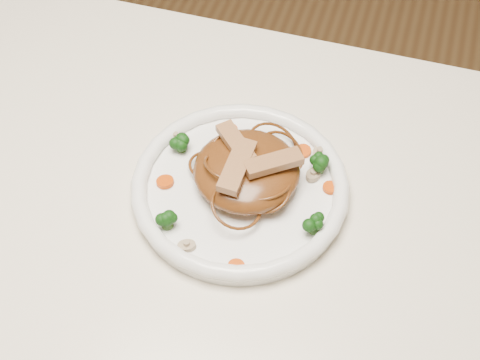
# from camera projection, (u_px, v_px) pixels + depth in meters

# --- Properties ---
(table) EXTENTS (1.20, 0.80, 0.75)m
(table) POSITION_uv_depth(u_px,v_px,m) (163.00, 278.00, 0.88)
(table) COLOR #EDE1C9
(table) RESTS_ON ground
(plate) EXTENTS (0.31, 0.31, 0.02)m
(plate) POSITION_uv_depth(u_px,v_px,m) (240.00, 191.00, 0.84)
(plate) COLOR white
(plate) RESTS_ON table
(noodle_mound) EXTENTS (0.17, 0.17, 0.04)m
(noodle_mound) POSITION_uv_depth(u_px,v_px,m) (247.00, 170.00, 0.82)
(noodle_mound) COLOR brown
(noodle_mound) RESTS_ON plate
(chicken_a) EXTENTS (0.07, 0.06, 0.01)m
(chicken_a) POSITION_uv_depth(u_px,v_px,m) (273.00, 163.00, 0.79)
(chicken_a) COLOR #A97D50
(chicken_a) RESTS_ON noodle_mound
(chicken_b) EXTENTS (0.06, 0.06, 0.01)m
(chicken_b) POSITION_uv_depth(u_px,v_px,m) (236.00, 143.00, 0.81)
(chicken_b) COLOR #A97D50
(chicken_b) RESTS_ON noodle_mound
(chicken_c) EXTENTS (0.03, 0.08, 0.01)m
(chicken_c) POSITION_uv_depth(u_px,v_px,m) (237.00, 166.00, 0.79)
(chicken_c) COLOR #A97D50
(chicken_c) RESTS_ON noodle_mound
(broccoli_0) EXTENTS (0.04, 0.04, 0.03)m
(broccoli_0) POSITION_uv_depth(u_px,v_px,m) (319.00, 162.00, 0.83)
(broccoli_0) COLOR #113F0D
(broccoli_0) RESTS_ON plate
(broccoli_1) EXTENTS (0.02, 0.02, 0.03)m
(broccoli_1) POSITION_uv_depth(u_px,v_px,m) (181.00, 142.00, 0.86)
(broccoli_1) COLOR #113F0D
(broccoli_1) RESTS_ON plate
(broccoli_2) EXTENTS (0.03, 0.03, 0.03)m
(broccoli_2) POSITION_uv_depth(u_px,v_px,m) (167.00, 219.00, 0.78)
(broccoli_2) COLOR #113F0D
(broccoli_2) RESTS_ON plate
(broccoli_3) EXTENTS (0.04, 0.04, 0.03)m
(broccoli_3) POSITION_uv_depth(u_px,v_px,m) (315.00, 223.00, 0.78)
(broccoli_3) COLOR #113F0D
(broccoli_3) RESTS_ON plate
(carrot_0) EXTENTS (0.02, 0.02, 0.00)m
(carrot_0) POSITION_uv_depth(u_px,v_px,m) (303.00, 151.00, 0.86)
(carrot_0) COLOR #C93E07
(carrot_0) RESTS_ON plate
(carrot_1) EXTENTS (0.02, 0.02, 0.00)m
(carrot_1) POSITION_uv_depth(u_px,v_px,m) (165.00, 182.00, 0.83)
(carrot_1) COLOR #C93E07
(carrot_1) RESTS_ON plate
(carrot_2) EXTENTS (0.02, 0.02, 0.00)m
(carrot_2) POSITION_uv_depth(u_px,v_px,m) (331.00, 188.00, 0.83)
(carrot_2) COLOR #C93E07
(carrot_2) RESTS_ON plate
(carrot_3) EXTENTS (0.02, 0.02, 0.00)m
(carrot_3) POSITION_uv_depth(u_px,v_px,m) (231.00, 130.00, 0.89)
(carrot_3) COLOR #C93E07
(carrot_3) RESTS_ON plate
(carrot_4) EXTENTS (0.03, 0.03, 0.00)m
(carrot_4) POSITION_uv_depth(u_px,v_px,m) (236.00, 267.00, 0.76)
(carrot_4) COLOR #C93E07
(carrot_4) RESTS_ON plate
(mushroom_0) EXTENTS (0.03, 0.03, 0.01)m
(mushroom_0) POSITION_uv_depth(u_px,v_px,m) (187.00, 246.00, 0.78)
(mushroom_0) COLOR #C1B391
(mushroom_0) RESTS_ON plate
(mushroom_1) EXTENTS (0.03, 0.03, 0.01)m
(mushroom_1) POSITION_uv_depth(u_px,v_px,m) (313.00, 175.00, 0.84)
(mushroom_1) COLOR #C1B391
(mushroom_1) RESTS_ON plate
(mushroom_2) EXTENTS (0.03, 0.03, 0.01)m
(mushroom_2) POSITION_uv_depth(u_px,v_px,m) (176.00, 137.00, 0.88)
(mushroom_2) COLOR #C1B391
(mushroom_2) RESTS_ON plate
(mushroom_3) EXTENTS (0.03, 0.03, 0.01)m
(mushroom_3) POSITION_uv_depth(u_px,v_px,m) (320.00, 153.00, 0.86)
(mushroom_3) COLOR #C1B391
(mushroom_3) RESTS_ON plate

